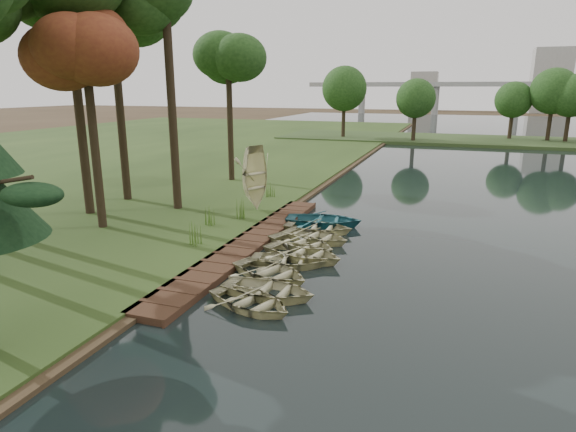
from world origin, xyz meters
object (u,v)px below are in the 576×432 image
(rowboat_0, at_px, (251,299))
(stored_rowboat, at_px, (256,203))
(boardwalk, at_px, (249,243))
(rowboat_2, at_px, (271,270))
(rowboat_1, at_px, (268,288))

(rowboat_0, height_order, stored_rowboat, stored_rowboat)
(boardwalk, relative_size, rowboat_2, 4.84)
(rowboat_0, xyz_separation_m, rowboat_2, (-0.32, 2.59, 0.02))
(rowboat_2, height_order, stored_rowboat, stored_rowboat)
(boardwalk, bearing_deg, stored_rowboat, 110.31)
(boardwalk, xyz_separation_m, stored_rowboat, (-1.96, 5.31, 0.53))
(boardwalk, distance_m, rowboat_1, 5.70)
(rowboat_2, bearing_deg, rowboat_1, -139.71)
(rowboat_1, bearing_deg, rowboat_2, 21.44)
(boardwalk, distance_m, rowboat_0, 6.48)
(rowboat_0, bearing_deg, boardwalk, 44.41)
(rowboat_0, relative_size, rowboat_2, 0.95)
(rowboat_1, bearing_deg, rowboat_0, 170.22)
(stored_rowboat, bearing_deg, rowboat_2, -130.70)
(stored_rowboat, bearing_deg, boardwalk, -136.99)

